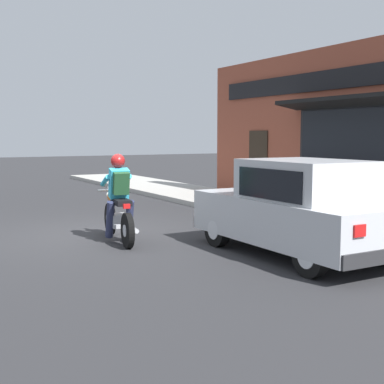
{
  "coord_description": "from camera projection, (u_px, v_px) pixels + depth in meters",
  "views": [
    {
      "loc": [
        -3.5,
        -10.01,
        1.95
      ],
      "look_at": [
        1.16,
        -1.79,
        0.95
      ],
      "focal_mm": 50.0,
      "sensor_mm": 36.0,
      "label": 1
    }
  ],
  "objects": [
    {
      "name": "ground_plane",
      "position": [
        97.0,
        234.0,
        10.59
      ],
      "size": [
        80.0,
        80.0,
        0.0
      ],
      "primitive_type": "plane",
      "color": "#2B2B2D"
    },
    {
      "name": "sidewalk_curb",
      "position": [
        225.0,
        200.0,
        15.61
      ],
      "size": [
        2.6,
        22.0,
        0.14
      ],
      "primitive_type": "cube",
      "color": "#ADAAA3",
      "rests_on": "ground"
    },
    {
      "name": "motorcycle_with_rider",
      "position": [
        118.0,
        205.0,
        9.85
      ],
      "size": [
        0.64,
        2.01,
        1.62
      ],
      "color": "black",
      "rests_on": "ground"
    },
    {
      "name": "trash_bin",
      "position": [
        339.0,
        198.0,
        11.31
      ],
      "size": [
        0.56,
        0.56,
        0.98
      ],
      "color": "#2D2D33",
      "rests_on": "sidewalk_curb"
    },
    {
      "name": "car_hatchback",
      "position": [
        297.0,
        209.0,
        8.62
      ],
      "size": [
        1.64,
        3.78,
        1.57
      ],
      "color": "black",
      "rests_on": "ground"
    },
    {
      "name": "storefront_building",
      "position": [
        335.0,
        129.0,
        13.7
      ],
      "size": [
        1.25,
        10.54,
        4.2
      ],
      "color": "brown",
      "rests_on": "ground"
    }
  ]
}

